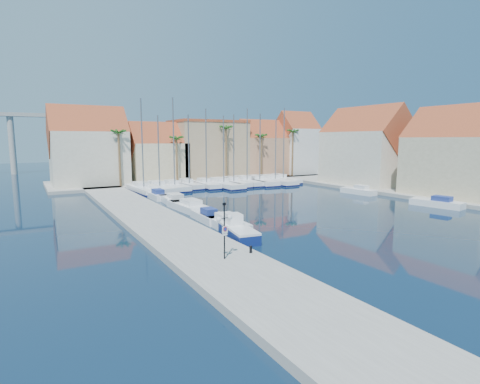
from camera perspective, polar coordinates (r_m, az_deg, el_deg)
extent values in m
plane|color=#081D31|center=(30.49, 11.73, -7.82)|extent=(260.00, 260.00, 0.00)
cube|color=gray|center=(37.74, -12.88, -4.39)|extent=(6.00, 77.00, 0.50)
cube|color=gray|center=(76.27, -6.87, 1.96)|extent=(54.00, 16.00, 0.50)
cube|color=gray|center=(63.92, 24.40, 0.13)|extent=(12.00, 60.00, 0.50)
cylinder|color=black|center=(24.32, -2.40, -5.95)|extent=(0.09, 0.09, 3.73)
cylinder|color=black|center=(23.98, -2.83, -4.10)|extent=(0.46, 0.16, 0.05)
cylinder|color=black|center=(24.28, -1.99, -3.94)|extent=(0.46, 0.16, 0.05)
sphere|color=white|center=(23.83, -3.26, -4.18)|extent=(0.34, 0.34, 0.34)
sphere|color=white|center=(24.43, -1.58, -3.86)|extent=(0.34, 0.34, 0.34)
cube|color=black|center=(23.95, -2.42, -1.83)|extent=(0.23, 0.16, 0.15)
cube|color=white|center=(24.25, -2.31, -5.76)|extent=(0.46, 0.14, 0.47)
cylinder|color=red|center=(24.22, -2.27, -5.67)|extent=(0.31, 0.09, 0.32)
cylinder|color=#1933A5|center=(24.22, -2.26, -5.67)|extent=(0.22, 0.06, 0.22)
cube|color=white|center=(24.33, -2.31, -6.51)|extent=(0.37, 0.12, 0.13)
cylinder|color=black|center=(25.98, 1.65, -8.74)|extent=(0.20, 0.20, 0.49)
cube|color=navy|center=(31.49, -0.24, -6.37)|extent=(2.68, 5.69, 0.82)
cube|color=white|center=(31.37, -0.24, -5.48)|extent=(2.68, 5.69, 0.18)
cube|color=white|center=(32.26, -0.92, -4.19)|extent=(1.40, 1.63, 1.00)
cube|color=white|center=(35.50, -2.38, -4.73)|extent=(2.53, 7.12, 0.80)
cube|color=white|center=(34.73, -1.89, -3.84)|extent=(1.67, 2.52, 0.60)
cube|color=white|center=(38.25, -5.06, -3.83)|extent=(1.88, 5.31, 0.80)
cube|color=navy|center=(37.63, -4.77, -2.93)|extent=(1.24, 1.88, 0.60)
cube|color=white|center=(44.20, -7.89, -2.26)|extent=(2.80, 7.58, 0.80)
cube|color=white|center=(43.41, -7.48, -1.50)|extent=(1.81, 2.70, 0.60)
cube|color=white|center=(48.95, -10.05, -1.31)|extent=(2.64, 7.04, 0.80)
cube|color=white|center=(48.18, -9.84, -0.61)|extent=(1.70, 2.51, 0.60)
cube|color=white|center=(53.69, -12.55, -0.56)|extent=(1.86, 5.72, 0.80)
cube|color=navy|center=(53.05, -12.39, 0.11)|extent=(1.29, 2.01, 0.60)
cube|color=white|center=(58.66, -13.29, 0.14)|extent=(2.06, 6.27, 0.80)
cube|color=white|center=(57.98, -13.14, 0.75)|extent=(1.42, 2.20, 0.60)
cube|color=white|center=(52.05, 27.76, -1.56)|extent=(2.97, 6.24, 0.80)
cube|color=navy|center=(51.73, 28.43, -0.88)|extent=(1.70, 2.31, 0.60)
cube|color=white|center=(59.58, 17.57, 0.10)|extent=(2.31, 5.63, 0.80)
cube|color=white|center=(59.17, 18.02, 0.71)|extent=(1.42, 2.03, 0.60)
cube|color=white|center=(59.98, -14.59, 0.36)|extent=(3.22, 10.25, 1.00)
cube|color=#0D1342|center=(60.02, -14.58, 0.06)|extent=(3.28, 10.32, 0.28)
cube|color=white|center=(60.83, -14.92, 1.21)|extent=(2.02, 3.14, 0.60)
cylinder|color=slate|center=(59.00, -14.68, 7.21)|extent=(0.20, 0.20, 13.32)
cube|color=white|center=(60.97, -12.30, 0.56)|extent=(3.31, 10.22, 1.00)
cube|color=#0D1342|center=(61.01, -12.29, 0.26)|extent=(3.38, 10.28, 0.28)
cube|color=white|center=(61.80, -12.67, 1.39)|extent=(2.04, 3.14, 0.60)
cylinder|color=slate|center=(60.03, -12.29, 6.15)|extent=(0.20, 0.20, 10.91)
cube|color=white|center=(61.86, -10.07, 0.72)|extent=(2.76, 9.11, 1.00)
cube|color=#0D1342|center=(61.91, -10.06, 0.43)|extent=(2.83, 9.18, 0.28)
cube|color=white|center=(62.60, -10.40, 1.54)|extent=(1.77, 2.78, 0.60)
cylinder|color=slate|center=(60.96, -10.08, 7.57)|extent=(0.20, 0.20, 13.75)
cube|color=white|center=(63.73, -7.87, 0.98)|extent=(2.50, 8.13, 1.00)
cube|color=#0D1342|center=(63.77, -7.87, 0.70)|extent=(2.57, 8.19, 0.28)
cube|color=white|center=(64.36, -8.19, 1.76)|extent=(1.58, 2.48, 0.60)
cylinder|color=slate|center=(62.91, -7.82, 6.49)|extent=(0.20, 0.20, 11.25)
cube|color=white|center=(64.14, -5.26, 1.07)|extent=(2.44, 8.49, 1.00)
cube|color=#0D1342|center=(64.18, -5.26, 0.79)|extent=(2.50, 8.56, 0.28)
cube|color=white|center=(64.82, -5.56, 1.85)|extent=(1.61, 2.57, 0.60)
cylinder|color=slate|center=(63.29, -5.19, 7.00)|extent=(0.20, 0.20, 12.26)
cube|color=white|center=(64.59, -2.72, 1.14)|extent=(3.22, 11.30, 1.00)
cube|color=#0D1342|center=(64.63, -2.72, 0.86)|extent=(3.28, 11.36, 0.28)
cube|color=white|center=(65.48, -3.20, 1.94)|extent=(2.13, 3.42, 0.60)
cylinder|color=slate|center=(63.65, -2.52, 6.53)|extent=(0.20, 0.20, 11.15)
cube|color=white|center=(66.31, -1.14, 1.33)|extent=(2.77, 9.85, 1.00)
cube|color=#0D1342|center=(66.35, -1.14, 1.06)|extent=(2.83, 9.91, 0.28)
cube|color=white|center=(67.09, -1.53, 2.10)|extent=(1.85, 2.98, 0.60)
cylinder|color=slate|center=(65.44, -0.96, 6.72)|extent=(0.20, 0.20, 11.48)
cube|color=white|center=(68.12, 0.87, 1.51)|extent=(2.90, 10.48, 1.00)
cube|color=#0D1342|center=(68.16, 0.87, 1.24)|extent=(2.96, 10.54, 0.28)
cube|color=white|center=(68.94, 0.44, 2.26)|extent=(1.95, 3.16, 0.60)
cylinder|color=slate|center=(67.23, 1.10, 7.24)|extent=(0.20, 0.20, 12.62)
cube|color=white|center=(68.85, 2.80, 1.57)|extent=(3.83, 11.27, 1.00)
cube|color=#0D1342|center=(68.89, 2.80, 1.31)|extent=(3.89, 11.33, 0.28)
cube|color=white|center=(69.74, 2.39, 2.32)|extent=(2.29, 3.48, 0.60)
cylinder|color=slate|center=(67.94, 3.06, 6.88)|extent=(0.20, 0.20, 11.77)
cube|color=white|center=(70.01, 5.12, 1.66)|extent=(3.27, 11.36, 1.00)
cube|color=#0D1342|center=(70.04, 5.11, 1.40)|extent=(3.33, 11.43, 0.28)
cube|color=white|center=(70.83, 4.58, 2.39)|extent=(2.15, 3.44, 0.60)
cylinder|color=slate|center=(69.15, 5.46, 6.54)|extent=(0.20, 0.20, 10.95)
cube|color=white|center=(72.16, 6.37, 1.83)|extent=(2.77, 9.44, 1.00)
cube|color=#0D1342|center=(72.19, 6.37, 1.58)|extent=(2.83, 9.50, 0.28)
cube|color=white|center=(72.81, 5.93, 2.52)|extent=(1.80, 2.87, 0.60)
cylinder|color=slate|center=(71.38, 6.69, 7.40)|extent=(0.20, 0.20, 13.04)
cube|color=beige|center=(69.57, -21.99, 4.78)|extent=(12.00, 9.00, 9.00)
cube|color=maroon|center=(69.50, -22.18, 8.49)|extent=(12.30, 9.00, 9.00)
cube|color=#C0B187|center=(72.27, -12.47, 4.48)|extent=(10.00, 8.00, 7.00)
cube|color=maroon|center=(72.15, -12.55, 7.26)|extent=(10.30, 8.00, 8.00)
cube|color=tan|center=(77.10, -4.88, 6.34)|extent=(14.00, 10.00, 11.00)
cube|color=maroon|center=(77.15, -4.93, 10.61)|extent=(14.20, 10.20, 0.50)
cube|color=tan|center=(82.11, 3.08, 5.41)|extent=(10.00, 8.00, 8.00)
cube|color=maroon|center=(82.03, 3.10, 8.21)|extent=(10.30, 8.00, 8.00)
cube|color=silver|center=(86.51, 8.48, 6.13)|extent=(8.00, 8.00, 10.00)
cube|color=maroon|center=(86.50, 8.55, 9.45)|extent=(8.30, 8.00, 8.00)
cube|color=#C0B187|center=(59.74, 30.08, 3.37)|extent=(9.00, 12.00, 8.00)
cube|color=maroon|center=(59.63, 30.35, 7.20)|extent=(9.00, 12.30, 9.00)
cube|color=beige|center=(69.11, 18.56, 4.93)|extent=(9.00, 14.00, 9.00)
cube|color=maroon|center=(69.05, 18.73, 8.66)|extent=(9.00, 14.30, 9.00)
cylinder|color=brown|center=(65.34, -17.88, 4.81)|extent=(0.36, 0.36, 9.00)
sphere|color=#1E5017|center=(65.27, -18.05, 8.62)|extent=(2.60, 2.60, 2.60)
cylinder|color=brown|center=(68.16, -9.60, 4.78)|extent=(0.36, 0.36, 8.00)
sphere|color=#1E5017|center=(68.06, -9.68, 8.02)|extent=(2.60, 2.60, 2.60)
cylinder|color=brown|center=(72.19, -2.12, 5.86)|extent=(0.36, 0.36, 10.00)
sphere|color=#1E5017|center=(72.17, -2.14, 9.71)|extent=(2.60, 2.60, 2.60)
cylinder|color=brown|center=(76.28, 3.23, 5.40)|extent=(0.36, 0.36, 8.50)
sphere|color=#1E5017|center=(76.20, 3.25, 8.48)|extent=(2.60, 2.60, 2.60)
cylinder|color=brown|center=(80.91, 8.01, 5.84)|extent=(0.36, 0.36, 9.50)
sphere|color=#1E5017|center=(80.87, 8.07, 9.10)|extent=(2.60, 2.60, 2.60)
cylinder|color=#9E9E99|center=(103.86, -31.41, 6.19)|extent=(1.40, 1.40, 14.00)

